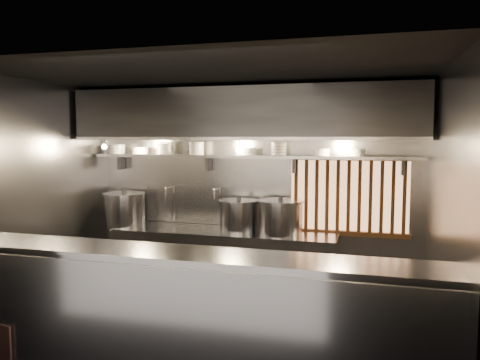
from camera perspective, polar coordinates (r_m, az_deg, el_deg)
The scene contains 26 objects.
floor at distance 5.40m, azimuth -2.62°, elevation -18.09°, with size 4.50×4.50×0.00m, color black.
ceiling at distance 5.00m, azimuth -2.76°, elevation 12.86°, with size 4.50×4.50×0.00m, color black.
wall_back at distance 6.44m, azimuth 1.49°, elevation -1.33°, with size 4.50×4.50×0.00m, color gray.
wall_left at distance 6.10m, azimuth -23.22°, elevation -2.13°, with size 3.00×3.00×0.00m, color gray.
wall_right at distance 4.81m, azimuth 23.73°, elevation -4.01°, with size 3.00×3.00×0.00m, color gray.
serving_counter at distance 4.35m, azimuth -6.76°, elevation -15.96°, with size 4.50×0.56×1.13m.
cooking_bench at distance 6.35m, azimuth -2.02°, elevation -10.16°, with size 3.00×0.70×0.90m, color #9B9BA1.
bowl_shelf at distance 6.23m, azimuth 1.10°, elevation 2.88°, with size 4.40×0.34×0.04m, color #9B9BA1.
exhaust_hood at distance 6.02m, azimuth 0.58°, elevation 7.98°, with size 4.40×0.81×0.65m.
wood_screen at distance 6.21m, azimuth 13.11°, elevation -1.89°, with size 1.56×0.09×1.04m.
faucet_left at distance 6.70m, azimuth -8.38°, elevation -1.93°, with size 0.04×0.30×0.50m.
faucet_right at distance 6.45m, azimuth -2.68°, elevation -2.16°, with size 0.04×0.30×0.50m.
heat_lamp at distance 6.54m, azimuth -16.34°, elevation 4.42°, with size 0.25×0.35×0.20m.
pendant_bulb at distance 6.14m, azimuth -0.09°, elevation 3.61°, with size 0.09×0.09×0.19m.
stock_pot_left at distance 6.77m, azimuth -13.89°, elevation -3.46°, with size 0.66×0.66×0.50m.
stock_pot_mid at distance 6.18m, azimuth -0.17°, elevation -4.34°, with size 0.65×0.65×0.45m.
stock_pot_right at distance 5.99m, azimuth 4.95°, elevation -4.53°, with size 0.69×0.69×0.48m.
red_placard at distance 5.18m, azimuth -27.09°, elevation -17.29°, with size 0.27×0.02×0.37m, color red.
bowl_stack_0 at distance 6.98m, azimuth -14.78°, elevation 3.66°, with size 0.24×0.24×0.13m.
bowl_stack_1 at distance 6.80m, azimuth -12.07°, elevation 3.53°, with size 0.24×0.24×0.09m.
bowl_stack_2 at distance 6.63m, azimuth -9.06°, elevation 3.86°, with size 0.24×0.24×0.17m.
bowl_stack_3 at distance 6.45m, azimuth -5.32°, elevation 3.87°, with size 0.21×0.21×0.17m.
bowl_stack_4 at distance 6.22m, azimuth 1.19°, elevation 3.49°, with size 0.21×0.21×0.09m.
bowl_stack_5 at distance 6.14m, azimuth 4.75°, elevation 3.81°, with size 0.21×0.21×0.17m.
bowl_stack_6 at distance 6.06m, azimuth 9.88°, elevation 3.37°, with size 0.23×0.23×0.09m.
bowl_stack_7 at distance 6.03m, azimuth 14.02°, elevation 3.28°, with size 0.22×0.22×0.09m.
Camera 1 is at (1.55, -4.71, 2.14)m, focal length 35.00 mm.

